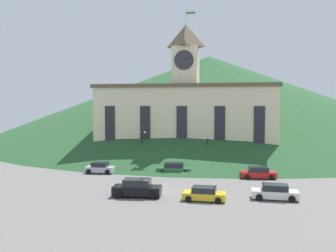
{
  "coord_description": "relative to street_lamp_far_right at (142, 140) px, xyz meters",
  "views": [
    {
      "loc": [
        9.1,
        -38.34,
        9.41
      ],
      "look_at": [
        0.0,
        8.3,
        6.67
      ],
      "focal_mm": 40.0,
      "sensor_mm": 36.0,
      "label": 1
    }
  ],
  "objects": [
    {
      "name": "car_black_suv",
      "position": [
        4.7,
        -19.62,
        -2.97
      ],
      "size": [
        5.04,
        2.68,
        1.8
      ],
      "rotation": [
        0.0,
        0.0,
        0.08
      ],
      "color": "black",
      "rests_on": "ground"
    },
    {
      "name": "ground_plane",
      "position": [
        5.95,
        -17.8,
        -3.8
      ],
      "size": [
        160.0,
        160.0,
        0.0
      ],
      "primitive_type": "plane",
      "color": "#605E5B"
    },
    {
      "name": "street_lamp_far_right",
      "position": [
        0.0,
        0.0,
        0.0
      ],
      "size": [
        1.26,
        0.36,
        5.26
      ],
      "color": "black",
      "rests_on": "ground"
    },
    {
      "name": "street_lamp_far_left",
      "position": [
        10.16,
        0.0,
        -0.49
      ],
      "size": [
        1.26,
        0.36,
        4.49
      ],
      "color": "black",
      "rests_on": "ground"
    },
    {
      "name": "car_white_taxi",
      "position": [
        18.45,
        -18.1,
        -3.11
      ],
      "size": [
        4.53,
        2.18,
        1.5
      ],
      "rotation": [
        0.0,
        0.0,
        3.13
      ],
      "color": "white",
      "rests_on": "ground"
    },
    {
      "name": "pedestrian",
      "position": [
        -4.17,
        -2.5,
        -2.8
      ],
      "size": [
        0.56,
        0.56,
        1.84
      ],
      "rotation": [
        0.0,
        0.0,
        5.59
      ],
      "color": "brown",
      "rests_on": "ground"
    },
    {
      "name": "car_silver_hatch",
      "position": [
        -3.84,
        -8.0,
        -3.11
      ],
      "size": [
        3.95,
        2.1,
        1.5
      ],
      "rotation": [
        0.0,
        0.0,
        0.03
      ],
      "color": "#B7B7BC",
      "rests_on": "ground"
    },
    {
      "name": "car_yellow_coupe",
      "position": [
        11.6,
        -19.9,
        -3.18
      ],
      "size": [
        4.23,
        2.19,
        1.35
      ],
      "rotation": [
        0.0,
        0.0,
        -0.02
      ],
      "color": "yellow",
      "rests_on": "ground"
    },
    {
      "name": "hillside_backdrop",
      "position": [
        5.95,
        52.82,
        7.83
      ],
      "size": [
        124.28,
        124.28,
        23.26
      ],
      "primitive_type": "cone",
      "color": "#234C28",
      "rests_on": "ground"
    },
    {
      "name": "car_red_sedan",
      "position": [
        17.32,
        -7.55,
        -3.13
      ],
      "size": [
        4.55,
        2.47,
        1.45
      ],
      "rotation": [
        0.0,
        0.0,
        3.24
      ],
      "color": "red",
      "rests_on": "ground"
    },
    {
      "name": "banner_fence",
      "position": [
        5.95,
        -0.89,
        -2.67
      ],
      "size": [
        30.85,
        0.12,
        2.26
      ],
      "color": "#1E8438",
      "rests_on": "ground"
    },
    {
      "name": "civic_building",
      "position": [
        5.95,
        5.91,
        3.23
      ],
      "size": [
        30.21,
        8.79,
        25.02
      ],
      "color": "beige",
      "rests_on": "ground"
    },
    {
      "name": "car_green_wagon",
      "position": [
        6.27,
        -6.76,
        -3.08
      ],
      "size": [
        4.72,
        2.4,
        1.55
      ],
      "rotation": [
        0.0,
        0.0,
        3.22
      ],
      "color": "#2D663D",
      "rests_on": "ground"
    }
  ]
}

